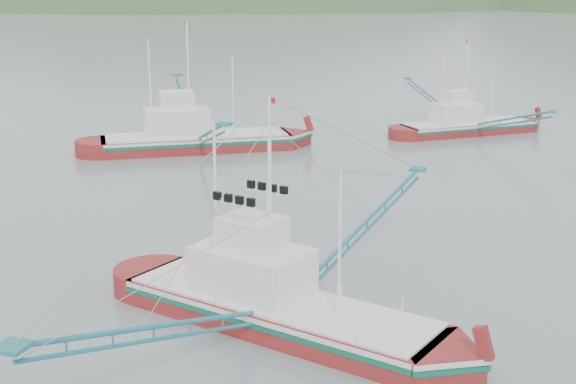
% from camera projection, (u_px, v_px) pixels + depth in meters
% --- Properties ---
extents(ground, '(1200.00, 1200.00, 0.00)m').
position_uv_depth(ground, '(244.00, 299.00, 34.16)').
color(ground, slate).
rests_on(ground, ground).
extents(main_boat, '(13.78, 23.58, 9.77)m').
position_uv_depth(main_boat, '(277.00, 282.00, 31.02)').
color(main_boat, maroon).
rests_on(main_boat, ground).
extents(bg_boat_left, '(18.46, 24.48, 10.86)m').
position_uv_depth(bg_boat_left, '(195.00, 122.00, 62.94)').
color(bg_boat_left, maroon).
rests_on(bg_boat_left, ground).
extents(bg_boat_far, '(17.02, 18.98, 8.82)m').
position_uv_depth(bg_boat_far, '(468.00, 112.00, 69.79)').
color(bg_boat_far, maroon).
rests_on(bg_boat_far, ground).
extents(headland_left, '(448.00, 308.00, 210.00)m').
position_uv_depth(headland_left, '(171.00, 4.00, 418.63)').
color(headland_left, '#334B27').
rests_on(headland_left, ground).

